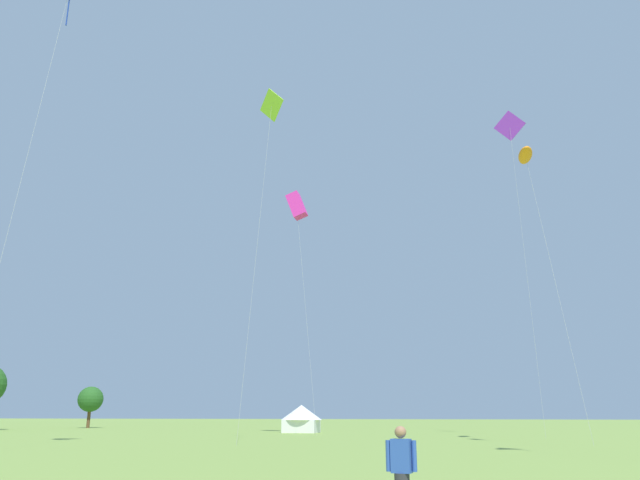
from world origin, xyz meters
The scene contains 7 objects.
kite_purple_diamond centered at (14.81, 50.88, 28.12)m, with size 2.92×1.09×29.84m.
kite_orange_parafoil centered at (14.18, 39.68, 20.50)m, with size 2.77×3.54×21.01m.
kite_lime_diamond centered at (-4.27, 34.93, 23.80)m, with size 2.69×1.46×25.33m.
kite_magenta_box centered at (-6.52, 53.13, 22.44)m, with size 3.48×2.02×23.90m.
person_spectator centered at (6.30, 7.36, 0.85)m, with size 0.57×0.29×1.73m.
festival_tent_left centered at (-7.29, 59.52, 1.52)m, with size 4.23×4.23×2.75m.
tree_distant_right centered at (-40.01, 73.82, 3.73)m, with size 3.37×3.37×5.44m.
Camera 1 is at (7.10, -4.66, 1.97)m, focal length 34.28 mm.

